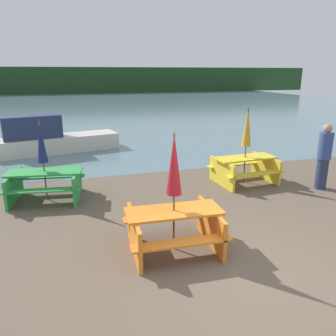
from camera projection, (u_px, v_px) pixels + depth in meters
The scene contains 11 objects.
ground_plane at pixel (245, 275), 5.34m from camera, with size 60.00×60.00×0.00m, color brown.
water at pixel (95, 104), 33.80m from camera, with size 60.00×50.00×0.00m.
far_treeline at pixel (84, 80), 51.64m from camera, with size 80.00×1.60×4.00m.
picnic_table_orange at pixel (174, 226), 6.01m from camera, with size 1.80×1.46×0.78m.
picnic_table_yellow at pixel (244, 167), 9.73m from camera, with size 1.90×1.50×0.78m.
picnic_table_green at pixel (46, 182), 8.38m from camera, with size 2.03×1.63×0.77m.
umbrella_crimson at pixel (174, 165), 5.69m from camera, with size 0.28×0.28×2.20m.
umbrella_navy at pixel (41, 142), 8.08m from camera, with size 0.25×0.25×2.08m.
umbrella_gold at pixel (247, 128), 9.40m from camera, with size 0.28×0.28×2.23m.
boat at pixel (50, 139), 13.40m from camera, with size 5.13×2.31×1.55m.
person at pixel (324, 157), 9.08m from camera, with size 0.37×0.37×1.84m.
Camera 1 is at (-2.53, -4.09, 3.17)m, focal length 35.00 mm.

